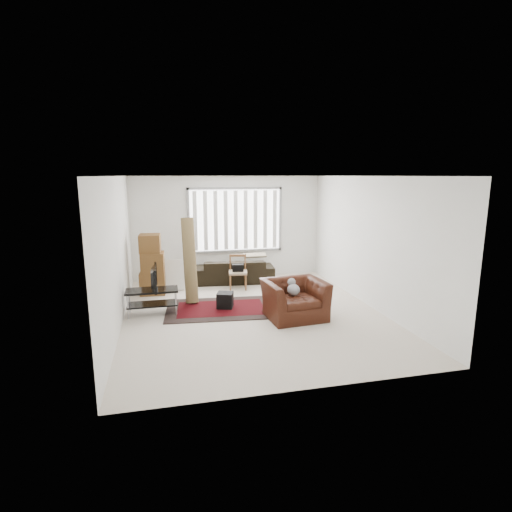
# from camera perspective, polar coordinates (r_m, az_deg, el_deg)

# --- Properties ---
(room) EXTENTS (6.00, 6.02, 2.71)m
(room) POSITION_cam_1_polar(r_m,az_deg,el_deg) (8.17, -1.03, 4.75)
(room) COLOR beige
(room) RESTS_ON ground
(persian_rug) EXTENTS (2.36, 1.68, 0.02)m
(persian_rug) POSITION_cam_1_polar(r_m,az_deg,el_deg) (8.35, -5.01, -7.48)
(persian_rug) COLOR black
(persian_rug) RESTS_ON ground
(tv_stand) EXTENTS (1.01, 0.45, 0.50)m
(tv_stand) POSITION_cam_1_polar(r_m,az_deg,el_deg) (8.19, -14.62, -5.58)
(tv_stand) COLOR black
(tv_stand) RESTS_ON ground
(tv) EXTENTS (0.11, 0.82, 0.47)m
(tv) POSITION_cam_1_polar(r_m,az_deg,el_deg) (8.09, -14.75, -3.04)
(tv) COLOR black
(tv) RESTS_ON tv_stand
(subwoofer) EXTENTS (0.40, 0.40, 0.32)m
(subwoofer) POSITION_cam_1_polar(r_m,az_deg,el_deg) (8.34, -4.44, -6.28)
(subwoofer) COLOR black
(subwoofer) RESTS_ON persian_rug
(moving_boxes) EXTENTS (0.60, 0.55, 1.39)m
(moving_boxes) POSITION_cam_1_polar(r_m,az_deg,el_deg) (9.52, -14.63, -1.45)
(moving_boxes) COLOR brown
(moving_boxes) RESTS_ON ground
(white_flatpack) EXTENTS (0.59, 0.26, 0.74)m
(white_flatpack) POSITION_cam_1_polar(r_m,az_deg,el_deg) (9.75, -12.01, -2.71)
(white_flatpack) COLOR silver
(white_flatpack) RESTS_ON ground
(rolled_rug) EXTENTS (0.33, 0.64, 1.84)m
(rolled_rug) POSITION_cam_1_polar(r_m,az_deg,el_deg) (8.69, -9.45, -0.61)
(rolled_rug) COLOR brown
(rolled_rug) RESTS_ON ground
(sofa) EXTENTS (2.10, 1.07, 0.78)m
(sofa) POSITION_cam_1_polar(r_m,az_deg,el_deg) (10.29, -3.15, -1.61)
(sofa) COLOR black
(sofa) RESTS_ON ground
(side_chair) EXTENTS (0.50, 0.50, 0.82)m
(side_chair) POSITION_cam_1_polar(r_m,az_deg,el_deg) (9.68, -2.60, -2.06)
(side_chair) COLOR #9B8265
(side_chair) RESTS_ON ground
(armchair) EXTENTS (1.21, 1.08, 0.84)m
(armchair) POSITION_cam_1_polar(r_m,az_deg,el_deg) (7.76, 5.53, -5.79)
(armchair) COLOR #39160B
(armchair) RESTS_ON ground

